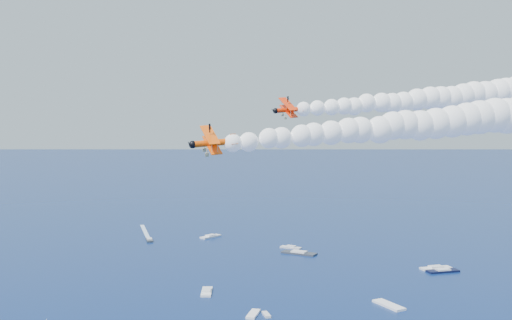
% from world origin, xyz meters
% --- Properties ---
extents(biplane_lead, '(9.65, 10.33, 6.88)m').
position_xyz_m(biplane_lead, '(2.58, 33.52, 60.29)').
color(biplane_lead, '#F62D05').
extents(biplane_trail, '(10.74, 11.57, 7.54)m').
position_xyz_m(biplane_trail, '(-1.83, 6.18, 55.32)').
color(biplane_trail, '#FA5105').
extents(smoke_trail_lead, '(75.05, 69.51, 12.76)m').
position_xyz_m(smoke_trail_lead, '(32.33, 52.90, 63.04)').
color(smoke_trail_lead, white).
extents(smoke_trail_trail, '(75.01, 68.46, 12.76)m').
position_xyz_m(smoke_trail_trail, '(28.27, 25.00, 58.07)').
color(smoke_trail_trail, white).
extents(spectator_boats, '(229.49, 186.64, 0.70)m').
position_xyz_m(spectator_boats, '(-3.41, 116.11, 0.35)').
color(spectator_boats, black).
rests_on(spectator_boats, ground).
extents(boat_wakes, '(139.89, 182.84, 0.04)m').
position_xyz_m(boat_wakes, '(-70.20, 100.09, 0.03)').
color(boat_wakes, white).
rests_on(boat_wakes, ground).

